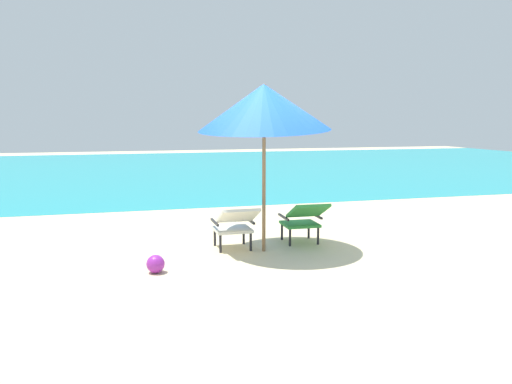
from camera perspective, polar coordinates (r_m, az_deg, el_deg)
ground_plane at (r=11.41m, az=-4.56°, el=-1.42°), size 40.00×40.00×0.00m
ocean_band at (r=19.91m, az=-9.29°, el=2.56°), size 40.00×18.00×0.01m
lounge_chair_left at (r=7.37m, az=-2.32°, el=-3.45°), size 0.55×0.88×0.68m
lounge_chair_right at (r=7.77m, az=5.24°, el=-2.87°), size 0.56×0.89×0.68m
beach_umbrella_center at (r=7.22m, az=0.89°, el=9.27°), size 2.56×2.57×2.41m
beach_ball at (r=6.52m, az=-10.95°, el=-7.75°), size 0.23×0.23×0.23m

